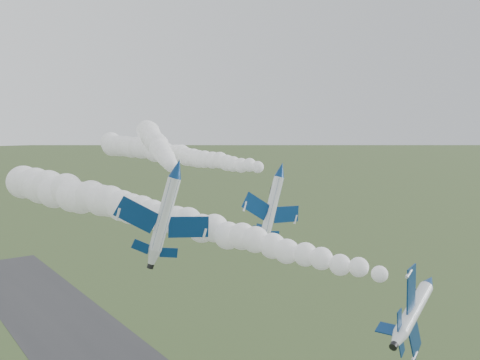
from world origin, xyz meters
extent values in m
cylinder|color=silver|center=(7.89, -10.72, 34.21)|extent=(4.16, 7.85, 1.73)
cone|color=silver|center=(6.36, -6.30, 34.21)|extent=(2.17, 2.13, 1.73)
cylinder|color=black|center=(6.06, -5.43, 34.21)|extent=(1.01, 0.81, 0.87)
ellipsoid|color=black|center=(9.01, -12.43, 34.37)|extent=(1.95, 2.88, 1.15)
cube|color=navy|center=(6.75, -10.34, 36.80)|extent=(2.03, 2.54, 4.07)
cube|color=navy|center=(8.30, -9.80, 31.54)|extent=(2.03, 2.54, 4.07)
cube|color=navy|center=(6.21, -7.22, 35.61)|extent=(0.93, 1.16, 1.78)
cube|color=navy|center=(7.04, -6.94, 32.81)|extent=(0.93, 1.16, 1.78)
cube|color=navy|center=(7.78, -6.91, 34.57)|extent=(2.33, 2.03, 0.71)
cylinder|color=silver|center=(-6.88, 14.61, 44.57)|extent=(5.23, 9.17, 2.01)
cone|color=navy|center=(-9.00, 9.29, 44.57)|extent=(2.74, 2.95, 2.01)
cone|color=silver|center=(-4.84, 19.73, 44.57)|extent=(2.58, 2.55, 2.01)
cylinder|color=black|center=(-4.44, 20.73, 44.57)|extent=(1.18, 0.98, 1.02)
ellipsoid|color=black|center=(-7.59, 12.38, 45.15)|extent=(2.40, 3.39, 1.34)
cube|color=navy|center=(-9.49, 16.58, 45.31)|extent=(5.44, 4.19, 1.52)
cube|color=navy|center=(-3.71, 14.27, 43.51)|extent=(5.44, 4.19, 1.52)
cube|color=navy|center=(-6.74, 19.44, 45.05)|extent=(2.40, 1.88, 0.70)
cube|color=navy|center=(-3.65, 18.21, 44.09)|extent=(2.40, 1.88, 0.70)
cube|color=navy|center=(-4.93, 18.44, 45.92)|extent=(1.37, 1.90, 2.32)
cylinder|color=silver|center=(10.02, 15.26, 43.41)|extent=(1.86, 8.05, 1.79)
cone|color=navy|center=(10.06, 10.19, 43.41)|extent=(1.81, 2.12, 1.79)
cone|color=silver|center=(9.98, 20.14, 43.41)|extent=(1.81, 1.74, 1.79)
cylinder|color=black|center=(9.97, 21.10, 43.41)|extent=(0.91, 0.58, 0.91)
ellipsoid|color=black|center=(10.19, 13.19, 43.92)|extent=(1.22, 2.77, 1.20)
cube|color=navy|center=(7.23, 16.00, 44.12)|extent=(4.26, 2.33, 1.43)
cube|color=navy|center=(12.71, 16.05, 42.43)|extent=(4.26, 2.33, 1.43)
cube|color=navy|center=(8.52, 19.27, 43.86)|extent=(1.87, 1.07, 0.66)
cube|color=navy|center=(11.45, 19.29, 42.96)|extent=(1.87, 1.07, 0.66)
cube|color=navy|center=(10.36, 19.05, 44.60)|extent=(0.74, 1.54, 2.05)
camera|label=1|loc=(-38.11, -42.25, 50.69)|focal=40.00mm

